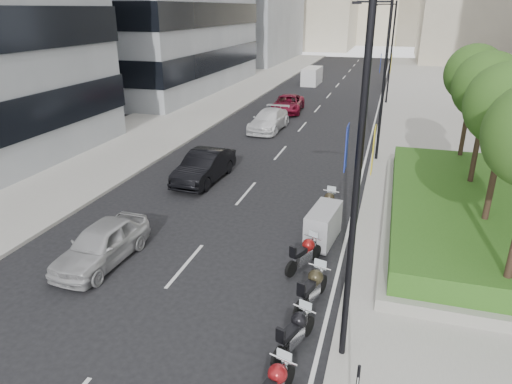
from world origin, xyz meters
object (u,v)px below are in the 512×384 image
at_px(lamp_post_2, 390,48).
at_px(car_a, 102,244).
at_px(car_d, 288,104).
at_px(motorcycle_2, 295,332).
at_px(motorcycle_4, 305,254).
at_px(car_c, 269,120).
at_px(lamp_post_0, 350,172).
at_px(motorcycle_6, 327,205).
at_px(delivery_van, 312,77).
at_px(motorcycle_3, 312,288).
at_px(lamp_post_1, 382,73).
at_px(car_b, 204,166).
at_px(motorcycle_5, 323,225).

relative_size(lamp_post_2, car_a, 2.13).
bearing_deg(car_d, lamp_post_2, 33.12).
xyz_separation_m(motorcycle_2, motorcycle_4, (-0.54, 4.12, -0.00)).
bearing_deg(car_c, lamp_post_0, -68.39).
bearing_deg(motorcycle_6, car_a, 138.06).
xyz_separation_m(motorcycle_6, car_d, (-6.42, 20.50, 0.15)).
bearing_deg(car_c, delivery_van, 94.40).
distance_m(motorcycle_3, motorcycle_4, 2.15).
bearing_deg(lamp_post_1, lamp_post_0, -90.00).
bearing_deg(car_a, car_b, 90.65).
bearing_deg(delivery_van, lamp_post_0, -77.79).
height_order(lamp_post_0, motorcycle_5, lamp_post_0).
height_order(motorcycle_4, car_b, car_b).
height_order(motorcycle_4, car_d, car_d).
xyz_separation_m(lamp_post_0, motorcycle_4, (-1.62, 4.06, -4.52)).
distance_m(motorcycle_2, car_d, 29.73).
height_order(car_a, car_c, car_c).
distance_m(lamp_post_0, motorcycle_4, 6.29).
height_order(motorcycle_3, delivery_van, delivery_van).
height_order(lamp_post_0, motorcycle_4, lamp_post_0).
relative_size(motorcycle_3, motorcycle_4, 1.12).
xyz_separation_m(motorcycle_2, motorcycle_5, (-0.23, 6.22, 0.13)).
bearing_deg(motorcycle_5, lamp_post_0, -160.88).
relative_size(lamp_post_1, lamp_post_2, 1.00).
xyz_separation_m(motorcycle_5, car_c, (-6.51, 16.13, 0.07)).
xyz_separation_m(motorcycle_4, car_a, (-6.89, -1.67, 0.18)).
relative_size(motorcycle_2, motorcycle_3, 0.92).
bearing_deg(motorcycle_3, motorcycle_5, 19.27).
distance_m(lamp_post_1, motorcycle_3, 15.69).
relative_size(lamp_post_2, motorcycle_5, 3.80).
distance_m(motorcycle_2, delivery_van, 45.35).
relative_size(lamp_post_2, car_d, 1.74).
bearing_deg(car_b, motorcycle_2, -54.22).
distance_m(motorcycle_4, car_a, 7.09).
height_order(lamp_post_1, car_b, lamp_post_1).
xyz_separation_m(lamp_post_0, car_c, (-7.83, 22.28, -4.32)).
distance_m(car_b, delivery_van, 33.60).
bearing_deg(motorcycle_5, delivery_van, 17.92).
bearing_deg(car_d, delivery_van, 88.10).
relative_size(motorcycle_5, car_a, 0.56).
bearing_deg(motorcycle_6, lamp_post_2, 4.56).
distance_m(lamp_post_0, car_d, 30.25).
distance_m(lamp_post_1, car_b, 11.04).
distance_m(lamp_post_0, lamp_post_2, 35.00).
distance_m(motorcycle_5, car_d, 23.65).
bearing_deg(delivery_van, car_d, -85.97).
bearing_deg(lamp_post_1, motorcycle_2, -93.62).
distance_m(lamp_post_0, car_b, 14.44).
relative_size(lamp_post_0, motorcycle_4, 4.72).
bearing_deg(motorcycle_4, motorcycle_2, -148.55).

